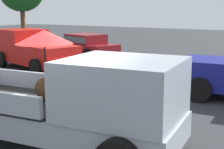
{
  "coord_description": "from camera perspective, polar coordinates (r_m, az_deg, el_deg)",
  "views": [
    {
      "loc": [
        4.32,
        -5.08,
        2.8
      ],
      "look_at": [
        -0.13,
        2.29,
        1.1
      ],
      "focal_mm": 53.89,
      "sensor_mm": 36.0,
      "label": 1
    }
  ],
  "objects": [
    {
      "name": "ground_plane",
      "position": [
        7.23,
        -8.72,
        -11.74
      ],
      "size": [
        80.0,
        80.0,
        0.0
      ],
      "primitive_type": "plane",
      "color": "#2D3033"
    },
    {
      "name": "pickup_truck_main",
      "position": [
        6.67,
        -5.52,
        -4.81
      ],
      "size": [
        5.22,
        2.67,
        2.37
      ],
      "rotation": [
        0.0,
        0.0,
        0.1
      ],
      "color": "black",
      "rests_on": "ground"
    },
    {
      "name": "parked_sedan_near",
      "position": [
        19.8,
        -4.6,
        5.17
      ],
      "size": [
        4.61,
        2.85,
        1.33
      ],
      "rotation": [
        0.0,
        0.0,
        2.87
      ],
      "color": "black",
      "rests_on": "ground"
    },
    {
      "name": "pickup_truck_far",
      "position": [
        16.24,
        -13.2,
        4.07
      ],
      "size": [
        5.11,
        3.16,
        1.8
      ],
      "rotation": [
        0.0,
        0.0,
        2.87
      ],
      "color": "black",
      "rests_on": "ground"
    }
  ]
}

